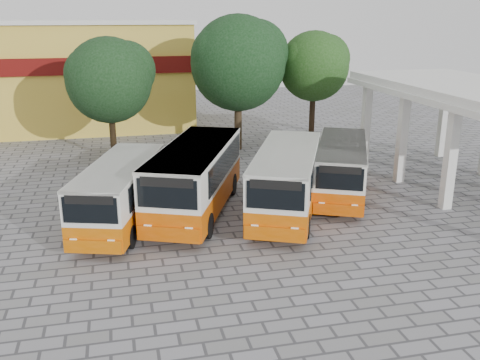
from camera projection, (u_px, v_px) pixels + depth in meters
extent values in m
plane|color=gray|center=(299.00, 238.00, 21.77)|extent=(90.00, 90.00, 0.00)
cube|color=silver|center=(366.00, 121.00, 32.49)|extent=(0.45, 0.45, 5.00)
cube|color=silver|center=(444.00, 118.00, 33.64)|extent=(0.45, 0.45, 5.00)
cube|color=silver|center=(479.00, 89.00, 26.22)|extent=(6.60, 15.60, 0.40)
cube|color=silver|center=(478.00, 97.00, 26.32)|extent=(6.80, 15.80, 0.30)
cube|color=gold|center=(61.00, 76.00, 42.37)|extent=(20.00, 10.00, 8.00)
cube|color=#590C0A|center=(53.00, 67.00, 37.27)|extent=(20.00, 0.20, 1.20)
cube|color=silver|center=(56.00, 22.00, 41.13)|extent=(20.40, 10.40, 0.30)
cube|color=#BE5400|center=(122.00, 206.00, 23.02)|extent=(4.35, 7.81, 0.98)
cube|color=silver|center=(120.00, 180.00, 22.67)|extent=(4.35, 7.81, 1.37)
cube|color=silver|center=(119.00, 165.00, 22.48)|extent=(4.39, 7.82, 0.11)
cube|color=black|center=(92.00, 181.00, 22.42)|extent=(1.87, 5.91, 0.98)
cube|color=black|center=(147.00, 178.00, 22.91)|extent=(1.87, 5.91, 0.98)
cube|color=black|center=(122.00, 210.00, 19.17)|extent=(1.94, 0.64, 0.98)
cube|color=black|center=(121.00, 199.00, 19.05)|extent=(1.72, 0.58, 0.32)
cylinder|color=black|center=(97.00, 238.00, 20.65)|extent=(0.26, 0.93, 0.93)
cylinder|color=black|center=(150.00, 233.00, 21.09)|extent=(0.26, 0.93, 0.93)
cylinder|color=black|center=(99.00, 198.00, 25.17)|extent=(0.26, 0.93, 0.93)
cylinder|color=black|center=(143.00, 194.00, 25.61)|extent=(0.26, 0.93, 0.93)
cube|color=#BD4900|center=(196.00, 192.00, 24.34)|extent=(5.70, 8.95, 1.13)
cube|color=silver|center=(195.00, 164.00, 23.94)|extent=(5.70, 8.95, 1.58)
cube|color=silver|center=(195.00, 148.00, 23.72)|extent=(5.74, 8.97, 0.13)
cube|color=black|center=(166.00, 165.00, 23.65)|extent=(2.78, 6.58, 1.13)
cube|color=black|center=(224.00, 162.00, 24.22)|extent=(2.78, 6.58, 1.13)
cube|color=black|center=(213.00, 194.00, 19.91)|extent=(2.16, 0.94, 1.13)
cube|color=black|center=(212.00, 182.00, 19.77)|extent=(1.91, 0.84, 0.37)
cylinder|color=black|center=(178.00, 226.00, 21.62)|extent=(0.30, 1.08, 1.08)
cylinder|color=black|center=(234.00, 221.00, 22.12)|extent=(0.30, 1.08, 1.08)
cylinder|color=black|center=(165.00, 185.00, 26.82)|extent=(0.30, 1.08, 1.08)
cylinder|color=black|center=(211.00, 182.00, 27.33)|extent=(0.30, 1.08, 1.08)
cube|color=#C14F00|center=(286.00, 194.00, 24.26)|extent=(5.57, 8.49, 1.08)
cube|color=silver|center=(287.00, 167.00, 23.87)|extent=(5.57, 8.49, 1.51)
cube|color=silver|center=(287.00, 152.00, 23.66)|extent=(5.62, 8.51, 0.12)
cube|color=black|center=(260.00, 168.00, 23.59)|extent=(2.79, 6.20, 1.08)
cube|color=black|center=(313.00, 165.00, 24.14)|extent=(2.79, 6.20, 1.08)
cube|color=black|center=(321.00, 196.00, 20.04)|extent=(2.03, 0.94, 1.08)
cube|color=black|center=(321.00, 185.00, 19.91)|extent=(1.80, 0.84, 0.35)
cylinder|color=black|center=(280.00, 226.00, 21.66)|extent=(0.29, 1.02, 1.02)
cylinder|color=black|center=(331.00, 222.00, 22.14)|extent=(0.29, 1.02, 1.02)
cylinder|color=black|center=(248.00, 187.00, 26.62)|extent=(0.29, 1.02, 1.02)
cylinder|color=black|center=(291.00, 184.00, 27.10)|extent=(0.29, 1.02, 1.02)
cube|color=#C54900|center=(341.00, 180.00, 26.60)|extent=(5.18, 7.72, 0.98)
cube|color=silver|center=(342.00, 157.00, 26.25)|extent=(5.18, 7.72, 1.37)
cube|color=silver|center=(343.00, 145.00, 26.06)|extent=(5.22, 7.74, 0.11)
cube|color=black|center=(320.00, 158.00, 26.00)|extent=(2.64, 5.61, 0.98)
cube|color=black|center=(363.00, 155.00, 26.49)|extent=(2.64, 5.61, 0.98)
cube|color=black|center=(377.00, 179.00, 22.75)|extent=(1.84, 0.89, 0.98)
cube|color=black|center=(378.00, 170.00, 22.63)|extent=(1.64, 0.80, 0.32)
cylinder|color=black|center=(341.00, 205.00, 24.23)|extent=(0.26, 0.93, 0.93)
cylinder|color=black|center=(382.00, 201.00, 24.67)|extent=(0.26, 0.93, 0.93)
cylinder|color=black|center=(305.00, 175.00, 28.75)|extent=(0.26, 0.93, 0.93)
cylinder|color=black|center=(339.00, 172.00, 29.19)|extent=(0.26, 0.93, 0.93)
cylinder|color=black|center=(113.00, 131.00, 33.17)|extent=(0.39, 0.39, 3.55)
sphere|color=black|center=(109.00, 80.00, 32.24)|extent=(5.19, 5.19, 5.19)
sphere|color=black|center=(126.00, 71.00, 32.59)|extent=(3.63, 3.63, 3.63)
sphere|color=black|center=(93.00, 74.00, 31.74)|extent=(3.37, 3.37, 3.37)
cylinder|color=#3F301E|center=(238.00, 119.00, 35.52)|extent=(0.49, 0.49, 4.15)
sphere|color=black|center=(238.00, 63.00, 34.44)|extent=(6.17, 6.17, 6.17)
sphere|color=black|center=(255.00, 53.00, 34.80)|extent=(4.32, 4.32, 4.32)
sphere|color=black|center=(222.00, 56.00, 33.88)|extent=(4.01, 4.01, 4.01)
cylinder|color=#2F2014|center=(312.00, 117.00, 37.13)|extent=(0.39, 0.39, 3.73)
sphere|color=#183D0E|center=(314.00, 66.00, 36.09)|extent=(4.72, 4.72, 4.72)
sphere|color=#183D0E|center=(326.00, 58.00, 36.43)|extent=(3.30, 3.30, 3.30)
sphere|color=#183D0E|center=(304.00, 61.00, 35.62)|extent=(3.07, 3.07, 3.07)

